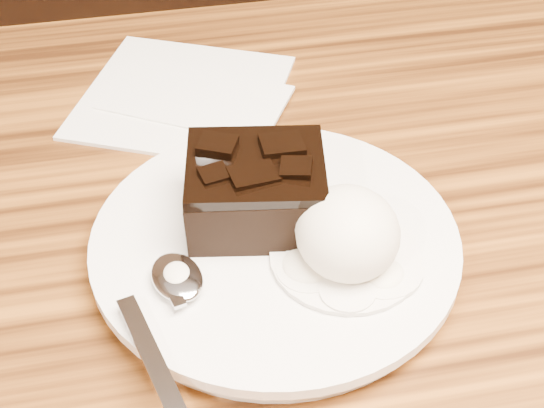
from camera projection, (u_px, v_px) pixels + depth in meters
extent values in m
cylinder|color=white|center=(275.00, 247.00, 0.53)|extent=(0.25, 0.25, 0.02)
cube|color=black|center=(256.00, 193.00, 0.52)|extent=(0.10, 0.09, 0.04)
ellipsoid|color=white|center=(348.00, 233.00, 0.49)|extent=(0.07, 0.07, 0.06)
cylinder|color=white|center=(345.00, 258.00, 0.51)|extent=(0.10, 0.10, 0.00)
cube|color=white|center=(182.00, 94.00, 0.68)|extent=(0.22, 0.22, 0.01)
cube|color=black|center=(190.00, 294.00, 0.48)|extent=(0.01, 0.01, 0.00)
cube|color=black|center=(369.00, 197.00, 0.55)|extent=(0.01, 0.01, 0.00)
cube|color=black|center=(340.00, 233.00, 0.52)|extent=(0.01, 0.00, 0.00)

